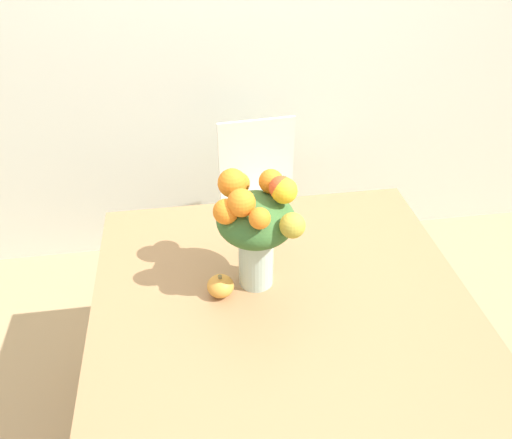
# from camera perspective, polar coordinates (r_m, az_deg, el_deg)

# --- Properties ---
(ground_plane) EXTENTS (12.00, 12.00, 0.00)m
(ground_plane) POSITION_cam_1_polar(r_m,az_deg,el_deg) (2.30, 2.38, -22.59)
(ground_plane) COLOR tan
(wall_back) EXTENTS (8.00, 0.06, 2.70)m
(wall_back) POSITION_cam_1_polar(r_m,az_deg,el_deg) (2.59, -2.64, 22.44)
(wall_back) COLOR silver
(wall_back) RESTS_ON ground_plane
(dining_table) EXTENTS (1.25, 1.17, 0.78)m
(dining_table) POSITION_cam_1_polar(r_m,az_deg,el_deg) (1.75, 2.94, -10.91)
(dining_table) COLOR #9E754C
(dining_table) RESTS_ON ground_plane
(flower_vase) EXTENTS (0.27, 0.31, 0.42)m
(flower_vase) POSITION_cam_1_polar(r_m,az_deg,el_deg) (1.58, 0.00, -0.48)
(flower_vase) COLOR #B2CCBC
(flower_vase) RESTS_ON dining_table
(pumpkin) EXTENTS (0.09, 0.09, 0.08)m
(pumpkin) POSITION_cam_1_polar(r_m,az_deg,el_deg) (1.67, -4.08, -7.59)
(pumpkin) COLOR gold
(pumpkin) RESTS_ON dining_table
(dining_chair_near_window) EXTENTS (0.45, 0.45, 0.91)m
(dining_chair_near_window) POSITION_cam_1_polar(r_m,az_deg,el_deg) (2.62, 0.69, 1.50)
(dining_chair_near_window) COLOR silver
(dining_chair_near_window) RESTS_ON ground_plane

